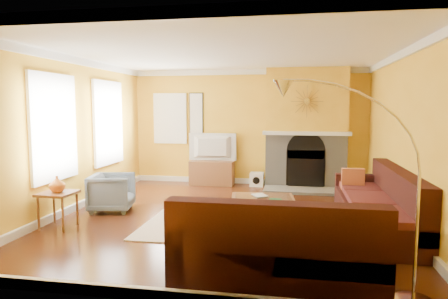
% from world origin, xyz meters
% --- Properties ---
extents(floor, '(5.50, 6.00, 0.02)m').
position_xyz_m(floor, '(0.00, 0.00, -0.01)').
color(floor, '#592912').
rests_on(floor, ground).
extents(ceiling, '(5.50, 6.00, 0.02)m').
position_xyz_m(ceiling, '(0.00, 0.00, 2.71)').
color(ceiling, white).
rests_on(ceiling, ground).
extents(wall_back, '(5.50, 0.02, 2.70)m').
position_xyz_m(wall_back, '(0.00, 3.01, 1.35)').
color(wall_back, yellow).
rests_on(wall_back, ground).
extents(wall_front, '(5.50, 0.02, 2.70)m').
position_xyz_m(wall_front, '(0.00, -3.01, 1.35)').
color(wall_front, yellow).
rests_on(wall_front, ground).
extents(wall_left, '(0.02, 6.00, 2.70)m').
position_xyz_m(wall_left, '(-2.76, 0.00, 1.35)').
color(wall_left, yellow).
rests_on(wall_left, ground).
extents(wall_right, '(0.02, 6.00, 2.70)m').
position_xyz_m(wall_right, '(2.76, 0.00, 1.35)').
color(wall_right, yellow).
rests_on(wall_right, ground).
extents(baseboard, '(5.50, 6.00, 0.12)m').
position_xyz_m(baseboard, '(0.00, 0.00, 0.06)').
color(baseboard, white).
rests_on(baseboard, floor).
extents(crown_molding, '(5.50, 6.00, 0.12)m').
position_xyz_m(crown_molding, '(0.00, 0.00, 2.64)').
color(crown_molding, white).
rests_on(crown_molding, ceiling).
extents(window_left_near, '(0.06, 1.22, 1.72)m').
position_xyz_m(window_left_near, '(-2.72, 1.30, 1.50)').
color(window_left_near, white).
rests_on(window_left_near, wall_left).
extents(window_left_far, '(0.06, 1.22, 1.72)m').
position_xyz_m(window_left_far, '(-2.72, -0.60, 1.50)').
color(window_left_far, white).
rests_on(window_left_far, wall_left).
extents(window_back, '(0.82, 0.06, 1.22)m').
position_xyz_m(window_back, '(-1.90, 2.96, 1.55)').
color(window_back, white).
rests_on(window_back, wall_back).
extents(wall_art, '(0.34, 0.04, 1.14)m').
position_xyz_m(wall_art, '(-1.25, 2.97, 1.60)').
color(wall_art, white).
rests_on(wall_art, wall_back).
extents(fireplace, '(1.80, 0.40, 2.70)m').
position_xyz_m(fireplace, '(1.35, 2.80, 1.35)').
color(fireplace, gray).
rests_on(fireplace, floor).
extents(mantel, '(1.92, 0.22, 0.08)m').
position_xyz_m(mantel, '(1.35, 2.56, 1.25)').
color(mantel, white).
rests_on(mantel, fireplace).
extents(hearth, '(1.80, 0.70, 0.06)m').
position_xyz_m(hearth, '(1.35, 2.25, 0.03)').
color(hearth, gray).
rests_on(hearth, floor).
extents(sunburst, '(0.70, 0.04, 0.70)m').
position_xyz_m(sunburst, '(1.35, 2.57, 1.95)').
color(sunburst, olive).
rests_on(sunburst, fireplace).
extents(rug, '(2.40, 1.80, 0.02)m').
position_xyz_m(rug, '(0.01, -0.54, 0.01)').
color(rug, beige).
rests_on(rug, floor).
extents(sectional_sofa, '(2.93, 3.87, 0.90)m').
position_xyz_m(sectional_sofa, '(1.29, -0.77, 0.45)').
color(sectional_sofa, '#351411').
rests_on(sectional_sofa, floor).
extents(coffee_table, '(1.11, 1.11, 0.39)m').
position_xyz_m(coffee_table, '(0.62, -0.25, 0.20)').
color(coffee_table, white).
rests_on(coffee_table, floor).
extents(media_console, '(1.02, 0.46, 0.56)m').
position_xyz_m(media_console, '(-0.81, 2.72, 0.28)').
color(media_console, brown).
rests_on(media_console, floor).
extents(tv, '(1.13, 0.21, 0.65)m').
position_xyz_m(tv, '(-0.81, 2.72, 0.89)').
color(tv, black).
rests_on(tv, media_console).
extents(subwoofer, '(0.31, 0.31, 0.31)m').
position_xyz_m(subwoofer, '(0.25, 2.72, 0.16)').
color(subwoofer, white).
rests_on(subwoofer, floor).
extents(armchair, '(0.85, 0.83, 0.66)m').
position_xyz_m(armchair, '(-2.06, 0.04, 0.33)').
color(armchair, slate).
rests_on(armchair, floor).
extents(side_table, '(0.51, 0.51, 0.54)m').
position_xyz_m(side_table, '(-2.43, -1.00, 0.27)').
color(side_table, brown).
rests_on(side_table, floor).
extents(vase, '(0.29, 0.29, 0.25)m').
position_xyz_m(vase, '(-2.43, -1.00, 0.67)').
color(vase, orange).
rests_on(vase, side_table).
extents(book, '(0.30, 0.33, 0.03)m').
position_xyz_m(book, '(0.47, -0.15, 0.41)').
color(book, white).
rests_on(book, coffee_table).
extents(arc_lamp, '(1.32, 0.36, 2.07)m').
position_xyz_m(arc_lamp, '(1.64, -2.64, 1.03)').
color(arc_lamp, silver).
rests_on(arc_lamp, floor).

